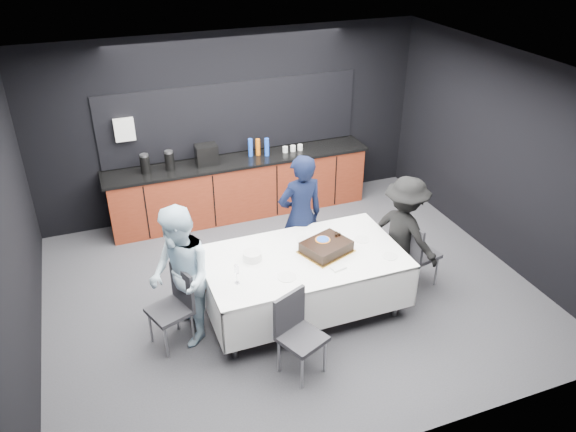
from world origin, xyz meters
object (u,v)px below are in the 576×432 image
at_px(chair_left, 175,302).
at_px(champagne_flute, 236,271).
at_px(chair_near, 297,329).
at_px(person_center, 301,217).
at_px(plate_stack, 252,256).
at_px(party_table, 303,266).
at_px(person_left, 180,277).
at_px(person_right, 404,233).
at_px(chair_right, 415,250).
at_px(cake_assembly, 326,247).

bearing_deg(chair_left, champagne_flute, -19.11).
relative_size(chair_near, person_center, 0.54).
relative_size(chair_left, person_center, 0.54).
distance_m(chair_near, person_center, 1.82).
xyz_separation_m(plate_stack, chair_left, (-0.95, -0.14, -0.30)).
xyz_separation_m(party_table, champagne_flute, (-0.86, -0.23, 0.30)).
xyz_separation_m(person_left, person_right, (2.81, 0.04, -0.07)).
distance_m(chair_right, chair_near, 2.13).
xyz_separation_m(party_table, chair_right, (1.52, -0.03, -0.11)).
distance_m(party_table, person_left, 1.44).
relative_size(chair_right, person_left, 0.56).
distance_m(chair_left, person_right, 2.91).
height_order(plate_stack, chair_near, chair_near).
bearing_deg(champagne_flute, chair_right, 4.78).
distance_m(champagne_flute, chair_right, 2.43).
bearing_deg(chair_right, cake_assembly, 179.11).
relative_size(plate_stack, chair_left, 0.23).
height_order(person_left, person_right, person_left).
bearing_deg(chair_right, party_table, 178.84).
bearing_deg(champagne_flute, person_center, 41.12).
relative_size(party_table, person_left, 1.40).
bearing_deg(person_left, person_center, 106.49).
bearing_deg(chair_near, party_table, 64.10).
bearing_deg(person_right, plate_stack, 66.09).
height_order(cake_assembly, person_left, person_left).
height_order(chair_right, chair_near, same).
distance_m(party_table, chair_left, 1.52).
relative_size(chair_left, chair_near, 1.00).
distance_m(plate_stack, chair_right, 2.12).
xyz_separation_m(cake_assembly, champagne_flute, (-1.15, -0.22, 0.09)).
bearing_deg(person_center, cake_assembly, 87.22).
bearing_deg(cake_assembly, person_right, 4.17).
xyz_separation_m(cake_assembly, chair_right, (1.24, -0.02, -0.31)).
xyz_separation_m(chair_left, person_right, (2.91, 0.07, 0.22)).
bearing_deg(party_table, plate_stack, 166.36).
bearing_deg(party_table, chair_right, -1.16).
xyz_separation_m(chair_left, person_left, (0.09, 0.03, 0.29)).
height_order(party_table, chair_right, chair_right).
relative_size(champagne_flute, person_center, 0.13).
xyz_separation_m(champagne_flute, chair_near, (0.43, -0.66, -0.40)).
bearing_deg(person_right, cake_assembly, 72.32).
relative_size(cake_assembly, plate_stack, 3.14).
distance_m(champagne_flute, chair_near, 0.88).
distance_m(person_center, person_left, 1.85).
height_order(champagne_flute, chair_left, champagne_flute).
distance_m(plate_stack, champagne_flute, 0.48).
xyz_separation_m(chair_left, chair_right, (3.04, -0.03, 0.00)).
xyz_separation_m(plate_stack, champagne_flute, (-0.29, -0.37, 0.11)).
bearing_deg(party_table, champagne_flute, -165.09).
bearing_deg(chair_right, champagne_flute, -175.22).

